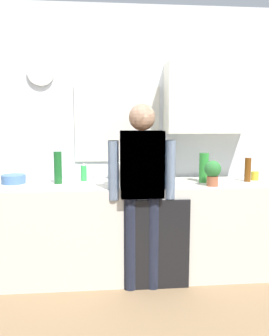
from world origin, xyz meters
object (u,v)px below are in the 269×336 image
(bottle_dark_sauce, at_px, (140,174))
(mixing_bowl, at_px, (14,179))
(bottle_green_wine, at_px, (58,168))
(person_guest, at_px, (142,182))
(person_at_sink, at_px, (142,182))
(potted_plant, at_px, (213,171))
(bottle_clear_soda, at_px, (204,168))
(storage_canister, at_px, (118,171))
(coffee_maker, at_px, (148,165))
(bottle_amber_beer, at_px, (248,170))
(cup_white_mug, at_px, (97,176))
(cup_yellow_cup, at_px, (255,176))
(dish_soap, at_px, (84,173))

(bottle_dark_sauce, xyz_separation_m, mixing_bowl, (-1.18, 0.10, -0.05))
(bottle_green_wine, height_order, person_guest, person_guest)
(mixing_bowl, distance_m, person_guest, 1.23)
(mixing_bowl, relative_size, person_at_sink, 0.14)
(bottle_green_wine, height_order, potted_plant, bottle_green_wine)
(bottle_clear_soda, distance_m, storage_canister, 0.84)
(coffee_maker, xyz_separation_m, bottle_amber_beer, (0.94, -0.20, -0.03))
(bottle_dark_sauce, distance_m, bottle_amber_beer, 1.04)
(bottle_clear_soda, relative_size, mixing_bowl, 1.27)
(bottle_amber_beer, bearing_deg, mixing_bowl, 177.22)
(cup_white_mug, bearing_deg, potted_plant, -19.48)
(bottle_green_wine, height_order, storage_canister, bottle_green_wine)
(coffee_maker, xyz_separation_m, bottle_green_wine, (-0.86, -0.14, 0.00))
(bottle_amber_beer, height_order, person_at_sink, person_at_sink)
(cup_yellow_cup, xyz_separation_m, mixing_bowl, (-2.33, 0.04, -0.00))
(bottle_green_wine, distance_m, person_at_sink, 0.83)
(coffee_maker, distance_m, bottle_dark_sauce, 0.22)
(storage_canister, height_order, person_guest, person_guest)
(bottle_amber_beer, distance_m, mixing_bowl, 2.23)
(cup_yellow_cup, distance_m, person_at_sink, 1.23)
(coffee_maker, xyz_separation_m, cup_yellow_cup, (1.05, -0.13, -0.10))
(cup_white_mug, distance_m, potted_plant, 1.10)
(person_guest, bearing_deg, dish_soap, -67.16)
(storage_canister, bearing_deg, bottle_green_wine, -163.10)
(storage_canister, bearing_deg, cup_white_mug, -162.38)
(bottle_amber_beer, height_order, bottle_green_wine, bottle_green_wine)
(bottle_green_wine, relative_size, potted_plant, 1.30)
(storage_canister, distance_m, person_guest, 0.57)
(person_at_sink, bearing_deg, bottle_dark_sauce, 76.81)
(cup_yellow_cup, relative_size, mixing_bowl, 0.39)
(cup_yellow_cup, relative_size, storage_canister, 0.50)
(bottle_amber_beer, relative_size, potted_plant, 1.00)
(bottle_dark_sauce, distance_m, cup_yellow_cup, 1.15)
(person_at_sink, xyz_separation_m, person_guest, (0.00, 0.00, 0.00))
(cup_yellow_cup, height_order, dish_soap, dish_soap)
(bottle_amber_beer, xyz_separation_m, bottle_green_wine, (-1.80, 0.06, 0.03))
(bottle_green_wine, distance_m, cup_yellow_cup, 1.91)
(bottle_dark_sauce, xyz_separation_m, storage_canister, (-0.19, 0.22, -0.01))
(coffee_maker, xyz_separation_m, mixing_bowl, (-1.28, -0.09, -0.11))
(bottle_amber_beer, xyz_separation_m, potted_plant, (-0.41, -0.20, 0.02))
(storage_canister, bearing_deg, bottle_dark_sauce, -48.63)
(coffee_maker, distance_m, bottle_green_wine, 0.87)
(bottle_green_wine, bearing_deg, mixing_bowl, 173.38)
(bottle_amber_beer, bearing_deg, cup_white_mug, 173.44)
(bottle_green_wine, bearing_deg, bottle_amber_beer, -1.89)
(bottle_clear_soda, xyz_separation_m, potted_plant, (0.02, -0.20, -0.01))
(storage_canister, height_order, person_at_sink, person_at_sink)
(bottle_amber_beer, bearing_deg, storage_canister, 169.37)
(dish_soap, bearing_deg, person_guest, -43.61)
(bottle_dark_sauce, height_order, cup_yellow_cup, bottle_dark_sauce)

